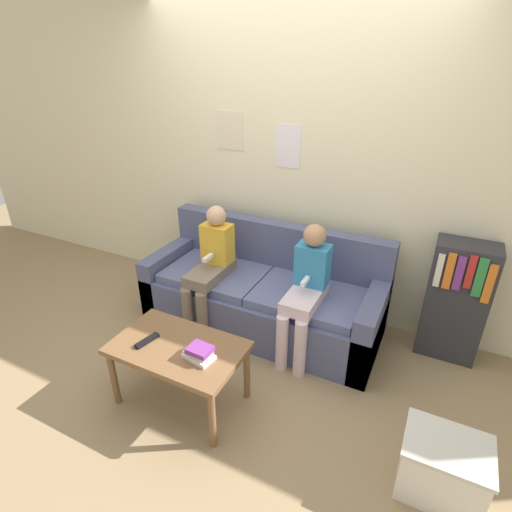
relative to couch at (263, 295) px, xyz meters
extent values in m
plane|color=#937A56|center=(0.00, -0.50, -0.28)|extent=(10.00, 10.00, 0.00)
cube|color=beige|center=(0.00, 0.47, 1.02)|extent=(8.00, 0.06, 2.60)
cube|color=beige|center=(-0.54, 0.44, 1.24)|extent=(0.26, 0.00, 0.32)
cube|color=silver|center=(0.00, 0.44, 1.16)|extent=(0.21, 0.00, 0.34)
cube|color=#4C5175|center=(0.00, -0.04, -0.09)|extent=(1.96, 0.76, 0.39)
cube|color=#4C5175|center=(0.00, 0.27, 0.33)|extent=(1.96, 0.14, 0.45)
cube|color=#4C5175|center=(-0.91, -0.04, -0.01)|extent=(0.14, 0.76, 0.55)
cube|color=#4C5175|center=(0.91, -0.04, -0.01)|extent=(0.14, 0.76, 0.55)
cube|color=slate|center=(-0.41, -0.08, 0.14)|extent=(0.82, 0.60, 0.07)
cube|color=slate|center=(0.41, -0.08, 0.14)|extent=(0.82, 0.60, 0.07)
cube|color=brown|center=(-0.11, -1.03, 0.16)|extent=(0.83, 0.51, 0.04)
cylinder|color=brown|center=(-0.49, -1.24, -0.07)|extent=(0.04, 0.04, 0.42)
cylinder|color=brown|center=(0.27, -1.24, -0.07)|extent=(0.04, 0.04, 0.42)
cylinder|color=brown|center=(-0.49, -0.81, -0.07)|extent=(0.04, 0.04, 0.42)
cylinder|color=brown|center=(0.27, -0.81, -0.07)|extent=(0.04, 0.04, 0.42)
cylinder|color=#756656|center=(-0.46, -0.45, -0.05)|extent=(0.09, 0.09, 0.46)
cylinder|color=#756656|center=(-0.32, -0.45, -0.05)|extent=(0.09, 0.09, 0.46)
cube|color=#756656|center=(-0.39, -0.20, 0.22)|extent=(0.23, 0.48, 0.09)
cube|color=gold|center=(-0.39, -0.07, 0.43)|extent=(0.24, 0.16, 0.33)
sphere|color=tan|center=(-0.39, -0.07, 0.67)|extent=(0.16, 0.16, 0.16)
cube|color=white|center=(-0.39, -0.22, 0.37)|extent=(0.03, 0.12, 0.03)
cylinder|color=silver|center=(0.36, -0.45, -0.05)|extent=(0.09, 0.09, 0.46)
cylinder|color=silver|center=(0.50, -0.45, -0.05)|extent=(0.09, 0.09, 0.46)
cube|color=silver|center=(0.43, -0.20, 0.22)|extent=(0.23, 0.48, 0.09)
cube|color=teal|center=(0.43, -0.07, 0.43)|extent=(0.24, 0.16, 0.32)
sphere|color=tan|center=(0.43, -0.07, 0.66)|extent=(0.17, 0.17, 0.17)
cube|color=white|center=(0.43, -0.22, 0.36)|extent=(0.03, 0.12, 0.03)
cube|color=black|center=(-0.31, -1.08, 0.19)|extent=(0.07, 0.17, 0.02)
cube|color=silver|center=(0.08, -1.06, 0.19)|extent=(0.20, 0.15, 0.03)
cube|color=silver|center=(0.07, -1.05, 0.21)|extent=(0.17, 0.12, 0.02)
cube|color=#7A3389|center=(0.08, -1.06, 0.24)|extent=(0.15, 0.12, 0.03)
cube|color=#2D2D33|center=(1.43, 0.29, 0.18)|extent=(0.42, 0.26, 0.93)
cube|color=silver|center=(1.27, 0.16, 0.47)|extent=(0.04, 0.02, 0.25)
cube|color=orange|center=(1.34, 0.16, 0.48)|extent=(0.05, 0.02, 0.27)
cube|color=#7A3389|center=(1.40, 0.16, 0.48)|extent=(0.05, 0.02, 0.25)
cube|color=red|center=(1.46, 0.16, 0.51)|extent=(0.05, 0.02, 0.24)
cube|color=#2D8442|center=(1.53, 0.16, 0.48)|extent=(0.06, 0.02, 0.29)
cube|color=orange|center=(1.59, 0.16, 0.44)|extent=(0.05, 0.02, 0.29)
cube|color=silver|center=(1.48, -0.95, -0.12)|extent=(0.40, 0.31, 0.33)
cube|color=beige|center=(1.48, -0.95, 0.06)|extent=(0.42, 0.33, 0.02)
camera|label=1|loc=(1.22, -2.59, 1.80)|focal=28.00mm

